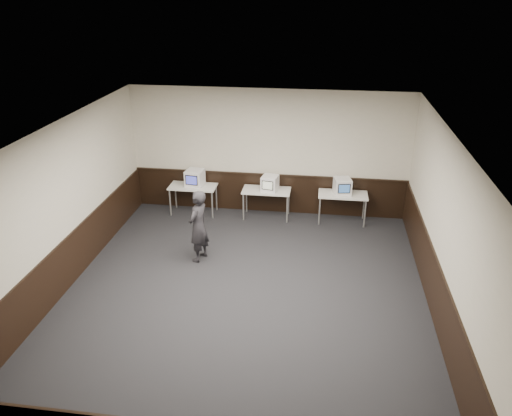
{
  "coord_description": "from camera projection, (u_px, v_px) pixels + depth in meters",
  "views": [
    {
      "loc": [
        1.34,
        -7.9,
        5.52
      ],
      "look_at": [
        0.01,
        1.6,
        1.15
      ],
      "focal_mm": 35.0,
      "sensor_mm": 36.0,
      "label": 1
    }
  ],
  "objects": [
    {
      "name": "wainscot_right",
      "position": [
        435.0,
        289.0,
        8.93
      ],
      "size": [
        0.04,
        7.98,
        1.0
      ],
      "primitive_type": "cube",
      "color": "black",
      "rests_on": "right_wall"
    },
    {
      "name": "wainscot_rail",
      "position": [
        268.0,
        175.0,
        12.72
      ],
      "size": [
        6.98,
        0.06,
        0.04
      ],
      "primitive_type": "cube",
      "color": "black",
      "rests_on": "wainscot_back"
    },
    {
      "name": "person",
      "position": [
        198.0,
        226.0,
        10.54
      ],
      "size": [
        0.54,
        0.67,
        1.6
      ],
      "primitive_type": "imported",
      "rotation": [
        0.0,
        0.0,
        -1.87
      ],
      "color": "black",
      "rests_on": "ground"
    },
    {
      "name": "desk_right",
      "position": [
        343.0,
        197.0,
        12.3
      ],
      "size": [
        1.2,
        0.6,
        0.75
      ],
      "color": "silver",
      "rests_on": "ground"
    },
    {
      "name": "right_wall",
      "position": [
        446.0,
        234.0,
        8.47
      ],
      "size": [
        0.0,
        8.0,
        8.0
      ],
      "primitive_type": "plane",
      "rotation": [
        1.57,
        0.0,
        -1.57
      ],
      "color": "beige",
      "rests_on": "ground"
    },
    {
      "name": "emac_center",
      "position": [
        270.0,
        183.0,
        12.39
      ],
      "size": [
        0.45,
        0.47,
        0.38
      ],
      "rotation": [
        0.0,
        0.0,
        -0.18
      ],
      "color": "white",
      "rests_on": "desk_center"
    },
    {
      "name": "front_wall",
      "position": [
        182.0,
        385.0,
        5.3
      ],
      "size": [
        7.0,
        0.0,
        7.0
      ],
      "primitive_type": "plane",
      "rotation": [
        -1.57,
        0.0,
        0.0
      ],
      "color": "beige",
      "rests_on": "ground"
    },
    {
      "name": "emac_left",
      "position": [
        195.0,
        178.0,
        12.67
      ],
      "size": [
        0.47,
        0.5,
        0.42
      ],
      "rotation": [
        0.0,
        0.0,
        -0.12
      ],
      "color": "white",
      "rests_on": "desk_left"
    },
    {
      "name": "wainscot_back",
      "position": [
        268.0,
        193.0,
        12.95
      ],
      "size": [
        6.98,
        0.04,
        1.0
      ],
      "primitive_type": "cube",
      "color": "black",
      "rests_on": "back_wall"
    },
    {
      "name": "ceiling",
      "position": [
        242.0,
        135.0,
        8.25
      ],
      "size": [
        8.0,
        8.0,
        0.0
      ],
      "primitive_type": "plane",
      "rotation": [
        3.14,
        0.0,
        0.0
      ],
      "color": "white",
      "rests_on": "back_wall"
    },
    {
      "name": "emac_right",
      "position": [
        342.0,
        186.0,
        12.19
      ],
      "size": [
        0.47,
        0.49,
        0.4
      ],
      "rotation": [
        0.0,
        0.0,
        0.19
      ],
      "color": "white",
      "rests_on": "desk_right"
    },
    {
      "name": "left_wall",
      "position": [
        59.0,
        210.0,
        9.35
      ],
      "size": [
        0.0,
        8.0,
        8.0
      ],
      "primitive_type": "plane",
      "rotation": [
        1.57,
        0.0,
        1.57
      ],
      "color": "beige",
      "rests_on": "ground"
    },
    {
      "name": "desk_center",
      "position": [
        266.0,
        192.0,
        12.54
      ],
      "size": [
        1.2,
        0.6,
        0.75
      ],
      "color": "silver",
      "rests_on": "ground"
    },
    {
      "name": "desk_left",
      "position": [
        193.0,
        188.0,
        12.77
      ],
      "size": [
        1.2,
        0.6,
        0.75
      ],
      "color": "silver",
      "rests_on": "ground"
    },
    {
      "name": "wainscot_left",
      "position": [
        69.0,
        261.0,
        9.8
      ],
      "size": [
        0.04,
        7.98,
        1.0
      ],
      "primitive_type": "cube",
      "color": "black",
      "rests_on": "left_wall"
    },
    {
      "name": "back_wall",
      "position": [
        269.0,
        152.0,
        12.51
      ],
      "size": [
        7.0,
        0.0,
        7.0
      ],
      "primitive_type": "plane",
      "rotation": [
        1.57,
        0.0,
        0.0
      ],
      "color": "beige",
      "rests_on": "ground"
    },
    {
      "name": "floor",
      "position": [
        244.0,
        297.0,
        9.57
      ],
      "size": [
        8.0,
        8.0,
        0.0
      ],
      "primitive_type": "plane",
      "color": "black",
      "rests_on": "ground"
    }
  ]
}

